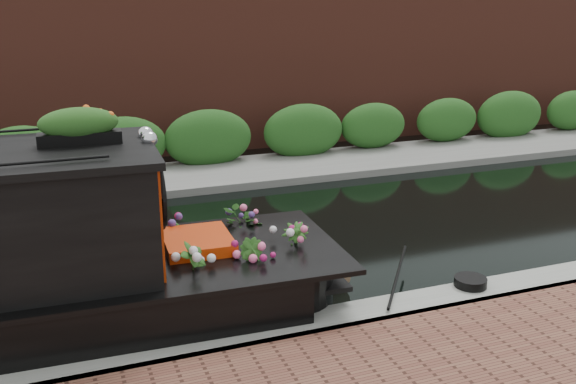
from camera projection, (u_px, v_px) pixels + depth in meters
name	position (u px, v px, depth m)	size (l,w,h in m)	color
ground	(166.00, 255.00, 10.44)	(80.00, 80.00, 0.00)	black
near_bank_coping	(217.00, 357.00, 7.49)	(40.00, 0.60, 0.50)	gray
far_bank_path	(131.00, 186.00, 14.19)	(40.00, 2.40, 0.34)	slate
far_hedge	(126.00, 176.00, 15.00)	(40.00, 1.10, 2.80)	#22521B
far_brick_wall	(116.00, 156.00, 16.88)	(40.00, 1.00, 8.00)	#5F2B20
rope_fender	(333.00, 273.00, 9.30)	(0.37, 0.37, 0.38)	#896648
coiled_mooring_rope	(470.00, 282.00, 8.74)	(0.44, 0.44, 0.12)	black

